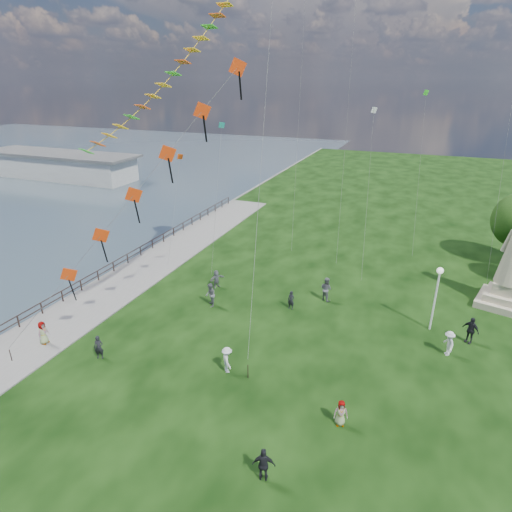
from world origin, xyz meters
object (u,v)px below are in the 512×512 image
at_px(person_2, 227,360).
at_px(person_6, 291,300).
at_px(person_10, 43,334).
at_px(pier_pavilion, 60,165).
at_px(person_8, 448,343).
at_px(lamppost, 437,286).
at_px(person_4, 341,413).
at_px(person_7, 326,289).
at_px(person_1, 210,295).
at_px(person_0, 99,347).
at_px(person_5, 216,279).
at_px(person_9, 470,330).
at_px(person_3, 264,465).
at_px(statue, 512,271).

distance_m(person_2, person_6, 8.61).
xyz_separation_m(person_2, person_10, (-12.26, -1.90, -0.03)).
height_order(pier_pavilion, person_8, pier_pavilion).
height_order(lamppost, person_4, lamppost).
bearing_deg(person_7, person_6, 76.03).
bearing_deg(person_4, person_10, 160.01).
height_order(lamppost, person_10, lamppost).
bearing_deg(person_6, person_1, -155.24).
distance_m(pier_pavilion, person_4, 70.96).
bearing_deg(person_8, person_4, -51.58).
relative_size(pier_pavilion, person_6, 20.66).
xyz_separation_m(person_2, person_6, (1.24, 8.52, -0.10)).
bearing_deg(person_0, person_10, 159.02).
distance_m(person_5, person_9, 19.02).
distance_m(person_4, person_8, 9.74).
relative_size(person_3, person_8, 1.02).
distance_m(statue, person_7, 13.73).
distance_m(pier_pavilion, person_9, 71.31).
xyz_separation_m(person_0, person_5, (2.33, 11.43, -0.02)).
xyz_separation_m(lamppost, person_10, (-23.29, -11.30, -2.58)).
bearing_deg(person_0, person_1, 45.22).
distance_m(statue, person_2, 22.31).
bearing_deg(person_0, person_3, -42.18).
height_order(person_8, person_9, person_9).
height_order(person_4, person_9, person_9).
height_order(statue, person_6, statue).
bearing_deg(person_1, person_9, 64.38).
xyz_separation_m(lamppost, person_5, (-16.61, 0.28, -2.61)).
bearing_deg(person_7, person_10, 67.22).
xyz_separation_m(pier_pavilion, lamppost, (62.18, -29.50, 1.52)).
xyz_separation_m(statue, person_5, (-21.82, -5.48, -2.09)).
bearing_deg(person_6, person_9, 7.46).
relative_size(pier_pavilion, person_2, 18.22).
relative_size(person_5, person_9, 0.81).
height_order(person_1, person_8, person_1).
bearing_deg(person_2, person_10, 58.08).
relative_size(statue, person_3, 4.44).
bearing_deg(person_1, person_4, 22.32).
height_order(statue, person_2, statue).
height_order(person_0, person_2, person_2).
relative_size(person_6, person_10, 0.92).
relative_size(lamppost, person_3, 2.75).
distance_m(lamppost, person_8, 3.89).
distance_m(person_8, person_10, 25.79).
bearing_deg(person_2, person_4, -144.30).
height_order(lamppost, person_5, lamppost).
relative_size(pier_pavilion, person_1, 16.09).
relative_size(pier_pavilion, person_10, 19.00).
distance_m(statue, person_5, 22.59).
bearing_deg(person_5, pier_pavilion, 84.55).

